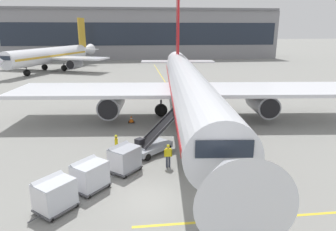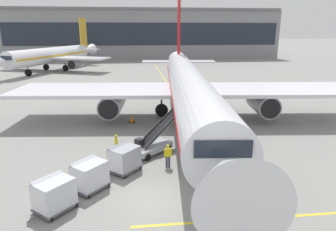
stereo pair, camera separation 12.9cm
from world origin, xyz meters
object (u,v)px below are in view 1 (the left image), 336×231
object	(u,v)px
baggage_cart_lead	(124,158)
safety_cone_engine_keepout	(131,119)
ground_crew_by_carts	(116,144)
ground_crew_by_loader	(168,154)
baggage_cart_third	(54,194)
distant_airplane	(51,56)
parked_airplane	(187,85)
belt_loader	(153,142)
baggage_cart_second	(89,175)

from	to	relation	value
baggage_cart_lead	safety_cone_engine_keepout	size ratio (longest dim) A/B	3.44
ground_crew_by_carts	ground_crew_by_loader	bearing A→B (deg)	-33.67
baggage_cart_third	distant_airplane	xyz separation A→B (m)	(-14.67, 60.11, 2.63)
ground_crew_by_loader	baggage_cart_third	bearing A→B (deg)	-145.47
distant_airplane	parked_airplane	bearing A→B (deg)	-60.20
safety_cone_engine_keepout	distant_airplane	size ratio (longest dim) A/B	0.02
parked_airplane	baggage_cart_lead	xyz separation A→B (m)	(-6.57, -12.30, -2.75)
ground_crew_by_carts	distant_airplane	size ratio (longest dim) A/B	0.05
distant_airplane	baggage_cart_lead	bearing A→B (deg)	-71.81
ground_crew_by_loader	ground_crew_by_carts	world-z (taller)	same
baggage_cart_third	ground_crew_by_carts	world-z (taller)	baggage_cart_third
belt_loader	baggage_cart_second	bearing A→B (deg)	-128.49
safety_cone_engine_keepout	parked_airplane	bearing A→B (deg)	6.31
baggage_cart_second	distant_airplane	world-z (taller)	distant_airplane
belt_loader	ground_crew_by_loader	distance (m)	2.96
parked_airplane	distant_airplane	distance (m)	50.08
belt_loader	baggage_cart_second	size ratio (longest dim) A/B	1.82
belt_loader	ground_crew_by_carts	size ratio (longest dim) A/B	2.69
ground_crew_by_carts	baggage_cart_lead	bearing A→B (deg)	-76.78
ground_crew_by_carts	parked_airplane	bearing A→B (deg)	52.67
ground_crew_by_carts	safety_cone_engine_keepout	bearing A→B (deg)	82.79
safety_cone_engine_keepout	distant_airplane	bearing A→B (deg)	113.04
baggage_cart_third	distant_airplane	bearing A→B (deg)	103.72
baggage_cart_lead	safety_cone_engine_keepout	distance (m)	11.65
parked_airplane	belt_loader	bearing A→B (deg)	-115.26
ground_crew_by_loader	baggage_cart_second	bearing A→B (deg)	-153.49
baggage_cart_lead	baggage_cart_second	world-z (taller)	same
ground_crew_by_loader	distant_airplane	world-z (taller)	distant_airplane
baggage_cart_second	distant_airplane	distance (m)	60.33
belt_loader	parked_airplane	bearing A→B (deg)	64.74
baggage_cart_second	baggage_cart_third	xyz separation A→B (m)	(-1.60, -2.08, 0.00)
parked_airplane	baggage_cart_second	bearing A→B (deg)	-120.61
ground_crew_by_carts	baggage_cart_second	bearing A→B (deg)	-105.26
baggage_cart_lead	baggage_cart_second	xyz separation A→B (m)	(-2.05, -2.27, 0.00)
belt_loader	ground_crew_by_carts	world-z (taller)	belt_loader
belt_loader	ground_crew_by_loader	bearing A→B (deg)	-73.00
parked_airplane	safety_cone_engine_keepout	size ratio (longest dim) A/B	62.88
baggage_cart_third	baggage_cart_second	bearing A→B (deg)	52.38
belt_loader	distant_airplane	xyz separation A→B (m)	(-20.56, 52.63, 2.73)
baggage_cart_third	belt_loader	bearing A→B (deg)	51.75
distant_airplane	belt_loader	bearing A→B (deg)	-68.66
baggage_cart_lead	distant_airplane	xyz separation A→B (m)	(-18.32, 55.76, 2.63)
baggage_cart_second	ground_crew_by_loader	xyz separation A→B (m)	(5.16, 2.57, -0.00)
parked_airplane	ground_crew_by_loader	size ratio (longest dim) A/B	27.15
baggage_cart_second	ground_crew_by_loader	size ratio (longest dim) A/B	1.48
belt_loader	baggage_cart_lead	world-z (taller)	belt_loader
parked_airplane	ground_crew_by_loader	distance (m)	12.79
baggage_cart_lead	distant_airplane	world-z (taller)	distant_airplane
parked_airplane	ground_crew_by_carts	size ratio (longest dim) A/B	27.15
safety_cone_engine_keepout	distant_airplane	distance (m)	48.07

